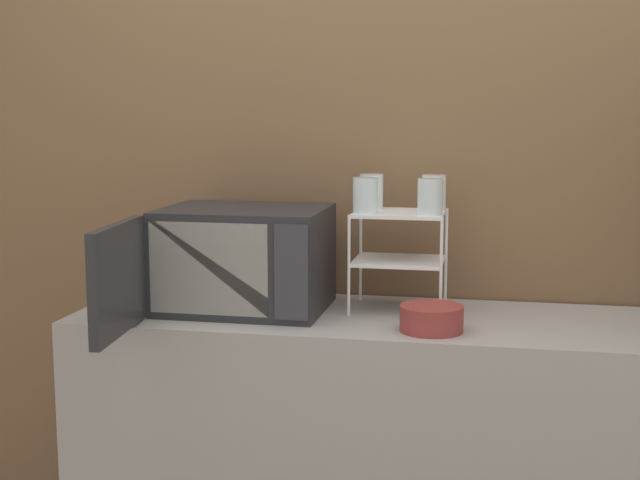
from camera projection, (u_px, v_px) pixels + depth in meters
wall_back at (385, 181)px, 3.09m from camera, size 8.00×0.06×2.60m
counter at (368, 450)px, 2.89m from camera, size 1.87×0.60×0.90m
microwave at (239, 260)px, 2.88m from camera, size 0.56×0.82×0.33m
dish_rack at (399, 239)px, 2.87m from camera, size 0.30×0.25×0.32m
glass_front_left at (365, 196)px, 2.80m from camera, size 0.08×0.08×0.11m
glass_back_right at (434, 192)px, 2.90m from camera, size 0.08×0.08×0.11m
glass_front_right at (430, 197)px, 2.76m from camera, size 0.08×0.08×0.11m
glass_back_left at (371, 191)px, 2.94m from camera, size 0.08×0.08×0.11m
bowl at (431, 319)px, 2.62m from camera, size 0.19×0.19×0.08m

